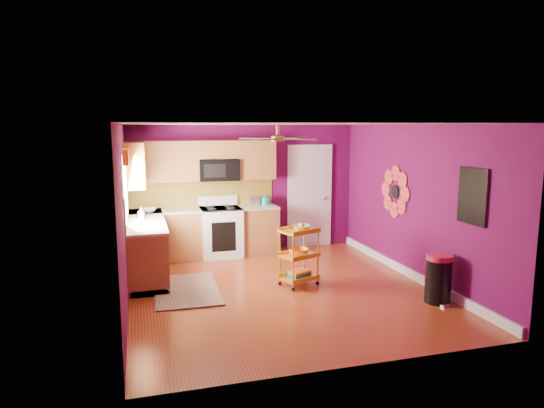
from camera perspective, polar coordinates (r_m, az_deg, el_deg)
name	(u,v)px	position (r m, az deg, el deg)	size (l,w,h in m)	color
ground	(281,289)	(7.52, 1.10, -10.02)	(5.00, 5.00, 0.00)	maroon
room_envelope	(283,183)	(7.16, 1.35, 2.44)	(4.54, 5.04, 2.52)	#590A45
lower_cabinets	(180,241)	(8.87, -10.73, -4.27)	(2.81, 2.31, 0.94)	brown
electric_range	(221,231)	(9.30, -6.05, -3.22)	(0.76, 0.66, 1.13)	white
upper_cabinetry	(182,163)	(9.03, -10.54, 4.74)	(2.80, 2.30, 1.26)	brown
left_window	(126,174)	(7.88, -16.84, 3.43)	(0.08, 1.35, 1.08)	white
panel_door	(309,197)	(9.98, 4.42, 0.80)	(0.95, 0.11, 2.15)	white
right_wall_art	(426,193)	(7.82, 17.71, 1.19)	(0.04, 2.74, 1.04)	black
ceiling_fan	(278,138)	(7.29, 0.70, 7.75)	(1.01, 1.01, 0.26)	#BF8C3F
shag_rug	(186,290)	(7.57, -10.03, -9.93)	(0.95, 1.55, 0.02)	black
rolling_cart	(299,254)	(7.58, 3.23, -5.84)	(0.65, 0.56, 0.99)	yellow
trash_can	(438,279)	(7.28, 18.97, -8.32)	(0.45, 0.45, 0.69)	black
teal_kettle	(265,201)	(9.48, -0.82, 0.38)	(0.18, 0.18, 0.21)	teal
toaster	(254,201)	(9.44, -2.15, 0.37)	(0.22, 0.15, 0.18)	beige
soap_bottle_a	(141,214)	(8.25, -15.16, -1.16)	(0.09, 0.09, 0.19)	#EA3F72
soap_bottle_b	(141,212)	(8.57, -15.13, -0.88)	(0.13, 0.13, 0.16)	white
counter_dish	(149,210)	(9.01, -14.23, -0.69)	(0.26, 0.26, 0.06)	white
counter_cup	(139,222)	(7.88, -15.40, -2.04)	(0.11, 0.11, 0.09)	white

